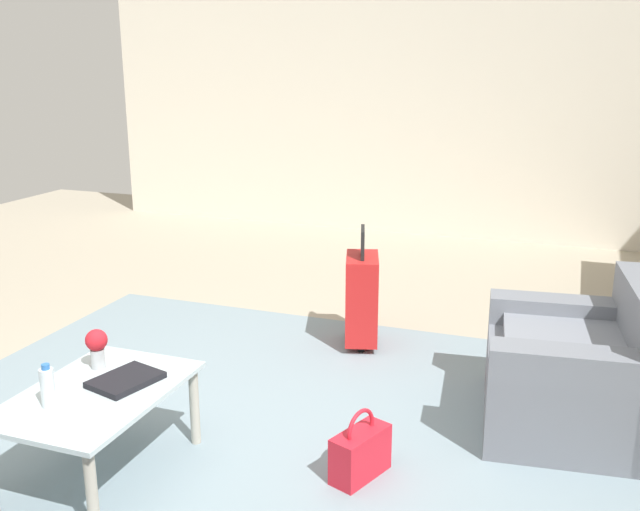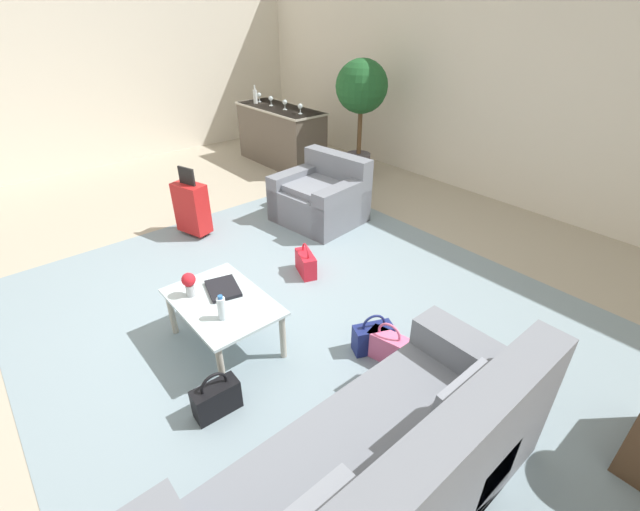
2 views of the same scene
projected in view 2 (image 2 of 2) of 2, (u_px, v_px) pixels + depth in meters
ground_plane at (253, 299)px, 4.12m from camera, size 12.00×12.00×0.00m
wall_back at (506, 83)px, 5.59m from camera, size 10.24×0.12×3.10m
wall_left at (68, 71)px, 6.64m from camera, size 0.12×8.00×3.10m
area_rug at (308, 320)px, 3.84m from camera, size 5.20×4.40×0.01m
couch at (382, 489)px, 2.19m from camera, size 0.88×2.18×0.94m
armchair at (323, 198)px, 5.50m from camera, size 1.09×1.01×0.82m
coffee_table at (223, 307)px, 3.38m from camera, size 0.94×0.64×0.45m
water_bottle at (222, 308)px, 3.12m from camera, size 0.06×0.06×0.20m
coffee_table_book at (223, 288)px, 3.47m from camera, size 0.36×0.31×0.03m
flower_vase at (189, 282)px, 3.35m from camera, size 0.11×0.11×0.21m
bar_console at (281, 135)px, 7.35m from camera, size 1.76×0.68×0.96m
wine_glass_leftmost at (259, 95)px, 7.45m from camera, size 0.08×0.08×0.15m
wine_glass_left_of_centre at (271, 99)px, 7.17m from camera, size 0.08×0.08×0.15m
wine_glass_right_of_centre at (285, 103)px, 6.91m from camera, size 0.08×0.08×0.15m
wine_glass_rightmost at (300, 107)px, 6.65m from camera, size 0.08×0.08×0.15m
wine_bottle_clear at (255, 96)px, 7.32m from camera, size 0.07×0.07×0.30m
suitcase_red at (192, 207)px, 5.10m from camera, size 0.45×0.33×0.85m
handbag_navy at (373, 337)px, 3.46m from camera, size 0.26×0.35×0.36m
handbag_black at (216, 398)px, 2.93m from camera, size 0.15×0.33×0.36m
handbag_pink at (388, 347)px, 3.37m from camera, size 0.34×0.21×0.36m
handbag_red at (306, 263)px, 4.44m from camera, size 0.35×0.25×0.36m
potted_ficus at (361, 95)px, 6.44m from camera, size 0.78×0.78×1.78m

